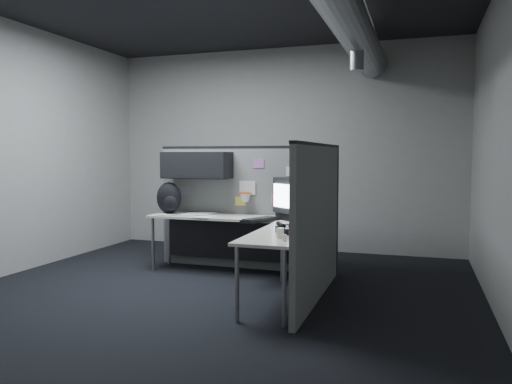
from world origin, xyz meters
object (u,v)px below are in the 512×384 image
(monitor, at_px, (298,198))
(backpack, at_px, (169,198))
(phone, at_px, (288,229))
(desk, at_px, (248,230))
(keyboard, at_px, (260,220))

(monitor, distance_m, backpack, 1.77)
(phone, xyz_separation_m, backpack, (-1.92, 1.13, 0.16))
(desk, height_order, keyboard, keyboard)
(monitor, bearing_deg, phone, -88.18)
(desk, relative_size, phone, 7.43)
(backpack, bearing_deg, phone, -46.25)
(monitor, xyz_separation_m, phone, (0.16, -1.10, -0.22))
(backpack, bearing_deg, keyboard, -30.37)
(phone, height_order, backpack, backpack)
(keyboard, relative_size, backpack, 1.26)
(desk, height_order, backpack, backpack)
(monitor, relative_size, phone, 2.02)
(desk, relative_size, monitor, 3.68)
(keyboard, bearing_deg, backpack, 145.48)
(keyboard, distance_m, phone, 0.94)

